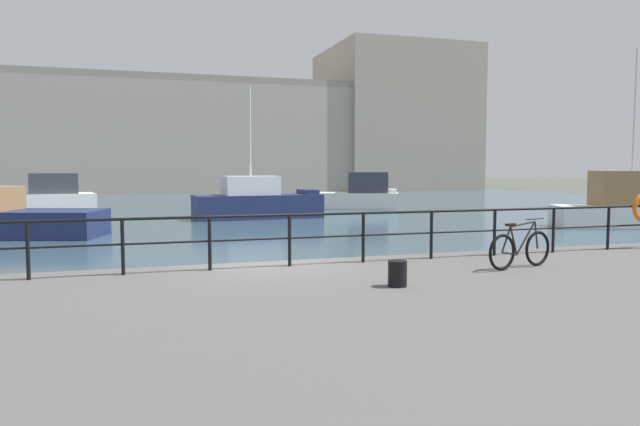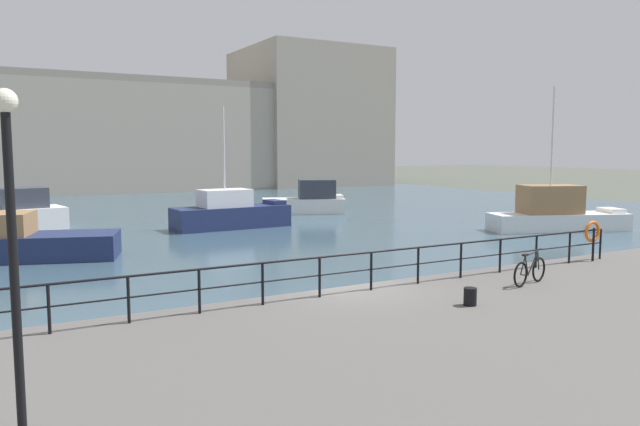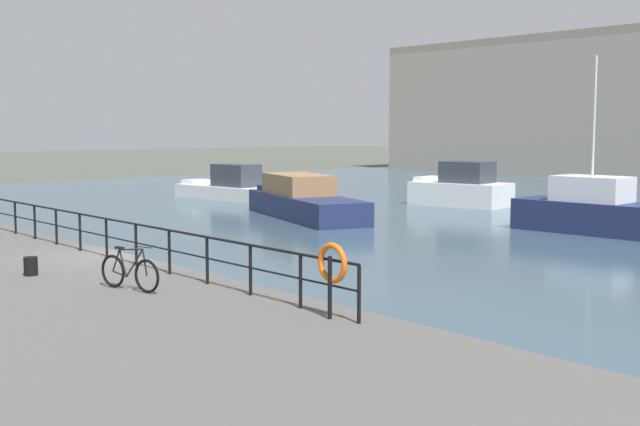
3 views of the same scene
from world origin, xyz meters
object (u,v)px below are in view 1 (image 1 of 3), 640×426
(harbor_building, at_px, (227,134))
(mooring_bollard, at_px, (397,274))
(moored_white_yacht, at_px, (47,200))
(moored_green_narrowboat, at_px, (359,195))
(moored_harbor_tender, at_px, (640,206))
(moored_blue_motorboat, at_px, (257,202))
(parked_bicycle, at_px, (520,249))

(harbor_building, distance_m, mooring_bollard, 59.80)
(moored_white_yacht, relative_size, moored_green_narrowboat, 0.87)
(moored_harbor_tender, bearing_deg, moored_white_yacht, 171.02)
(moored_blue_motorboat, height_order, parked_bicycle, moored_blue_motorboat)
(moored_green_narrowboat, xyz_separation_m, parked_bicycle, (-6.70, -25.98, 0.17))
(harbor_building, height_order, moored_blue_motorboat, harbor_building)
(mooring_bollard, bearing_deg, harbor_building, 84.03)
(moored_white_yacht, bearing_deg, moored_blue_motorboat, 145.73)
(parked_bicycle, bearing_deg, harbor_building, 73.01)
(harbor_building, xyz_separation_m, moored_blue_motorboat, (-4.14, -37.32, -5.59))
(moored_white_yacht, distance_m, moored_blue_motorboat, 11.94)
(moored_blue_motorboat, xyz_separation_m, moored_green_narrowboat, (7.76, 4.99, 0.04))
(moored_white_yacht, height_order, moored_blue_motorboat, moored_blue_motorboat)
(moored_harbor_tender, relative_size, moored_green_narrowboat, 1.28)
(moored_white_yacht, distance_m, moored_green_narrowboat, 18.62)
(moored_green_narrowboat, height_order, mooring_bollard, moored_green_narrowboat)
(mooring_bollard, bearing_deg, moored_white_yacht, 108.14)
(moored_green_narrowboat, relative_size, mooring_bollard, 14.11)
(moored_green_narrowboat, xyz_separation_m, mooring_bollard, (-9.81, -26.89, 0.00))
(mooring_bollard, bearing_deg, parked_bicycle, 16.31)
(harbor_building, xyz_separation_m, parked_bicycle, (-3.08, -58.30, -5.38))
(harbor_building, height_order, parked_bicycle, harbor_building)
(moored_white_yacht, xyz_separation_m, parked_bicycle, (11.91, -25.96, 0.18))
(moored_white_yacht, xyz_separation_m, mooring_bollard, (8.80, -26.87, 0.01))
(harbor_building, bearing_deg, moored_green_narrowboat, -83.61)
(moored_harbor_tender, distance_m, moored_green_narrowboat, 16.86)
(parked_bicycle, bearing_deg, mooring_bollard, -177.65)
(moored_blue_motorboat, relative_size, moored_green_narrowboat, 1.12)
(moored_harbor_tender, height_order, parked_bicycle, moored_harbor_tender)
(moored_harbor_tender, xyz_separation_m, moored_green_narrowboat, (-7.73, 14.99, -0.05))
(moored_white_yacht, height_order, moored_green_narrowboat, moored_green_narrowboat)
(moored_blue_motorboat, bearing_deg, moored_white_yacht, 152.42)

